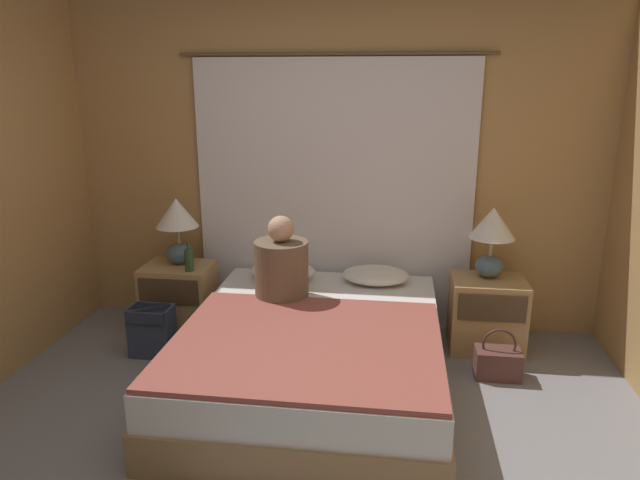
{
  "coord_description": "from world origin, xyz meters",
  "views": [
    {
      "loc": [
        0.48,
        -2.38,
        1.91
      ],
      "look_at": [
        0.0,
        1.14,
        0.9
      ],
      "focal_mm": 32.0,
      "sensor_mm": 36.0,
      "label": 1
    }
  ],
  "objects_px": {
    "nightstand_left": "(180,298)",
    "nightstand_right": "(487,314)",
    "person_left_in_bed": "(281,266)",
    "handbag_on_floor": "(498,362)",
    "bed": "(314,356)",
    "lamp_left": "(177,222)",
    "pillow_left": "(283,271)",
    "beer_bottle_on_left_stand": "(189,259)",
    "backpack_on_floor": "(152,328)",
    "pillow_right": "(376,275)",
    "lamp_right": "(492,232)"
  },
  "relations": [
    {
      "from": "nightstand_left",
      "to": "nightstand_right",
      "type": "height_order",
      "value": "same"
    },
    {
      "from": "person_left_in_bed",
      "to": "handbag_on_floor",
      "type": "distance_m",
      "value": 1.57
    },
    {
      "from": "bed",
      "to": "person_left_in_bed",
      "type": "bearing_deg",
      "value": 126.0
    },
    {
      "from": "nightstand_right",
      "to": "lamp_left",
      "type": "height_order",
      "value": "lamp_left"
    },
    {
      "from": "bed",
      "to": "pillow_left",
      "type": "distance_m",
      "value": 0.89
    },
    {
      "from": "handbag_on_floor",
      "to": "beer_bottle_on_left_stand",
      "type": "bearing_deg",
      "value": 171.94
    },
    {
      "from": "nightstand_right",
      "to": "nightstand_left",
      "type": "bearing_deg",
      "value": 180.0
    },
    {
      "from": "handbag_on_floor",
      "to": "bed",
      "type": "bearing_deg",
      "value": -165.84
    },
    {
      "from": "pillow_left",
      "to": "backpack_on_floor",
      "type": "relative_size",
      "value": 1.36
    },
    {
      "from": "backpack_on_floor",
      "to": "pillow_right",
      "type": "bearing_deg",
      "value": 17.23
    },
    {
      "from": "nightstand_right",
      "to": "beer_bottle_on_left_stand",
      "type": "height_order",
      "value": "beer_bottle_on_left_stand"
    },
    {
      "from": "bed",
      "to": "pillow_left",
      "type": "xyz_separation_m",
      "value": [
        -0.35,
        0.77,
        0.29
      ]
    },
    {
      "from": "bed",
      "to": "nightstand_left",
      "type": "distance_m",
      "value": 1.36
    },
    {
      "from": "person_left_in_bed",
      "to": "beer_bottle_on_left_stand",
      "type": "xyz_separation_m",
      "value": [
        -0.74,
        0.23,
        -0.06
      ]
    },
    {
      "from": "nightstand_left",
      "to": "handbag_on_floor",
      "type": "distance_m",
      "value": 2.38
    },
    {
      "from": "pillow_left",
      "to": "backpack_on_floor",
      "type": "xyz_separation_m",
      "value": [
        -0.85,
        -0.48,
        -0.3
      ]
    },
    {
      "from": "bed",
      "to": "backpack_on_floor",
      "type": "bearing_deg",
      "value": 166.51
    },
    {
      "from": "nightstand_right",
      "to": "beer_bottle_on_left_stand",
      "type": "relative_size",
      "value": 2.36
    },
    {
      "from": "nightstand_left",
      "to": "pillow_right",
      "type": "xyz_separation_m",
      "value": [
        1.51,
        0.06,
        0.24
      ]
    },
    {
      "from": "handbag_on_floor",
      "to": "pillow_right",
      "type": "bearing_deg",
      "value": 150.54
    },
    {
      "from": "pillow_left",
      "to": "pillow_right",
      "type": "relative_size",
      "value": 1.0
    },
    {
      "from": "nightstand_left",
      "to": "person_left_in_bed",
      "type": "bearing_deg",
      "value": -20.79
    },
    {
      "from": "person_left_in_bed",
      "to": "backpack_on_floor",
      "type": "bearing_deg",
      "value": -174.35
    },
    {
      "from": "pillow_left",
      "to": "beer_bottle_on_left_stand",
      "type": "height_order",
      "value": "beer_bottle_on_left_stand"
    },
    {
      "from": "lamp_left",
      "to": "handbag_on_floor",
      "type": "height_order",
      "value": "lamp_left"
    },
    {
      "from": "pillow_left",
      "to": "pillow_right",
      "type": "xyz_separation_m",
      "value": [
        0.7,
        0.0,
        0.0
      ]
    },
    {
      "from": "lamp_right",
      "to": "beer_bottle_on_left_stand",
      "type": "distance_m",
      "value": 2.2
    },
    {
      "from": "nightstand_left",
      "to": "pillow_right",
      "type": "relative_size",
      "value": 1.08
    },
    {
      "from": "bed",
      "to": "lamp_left",
      "type": "relative_size",
      "value": 3.86
    },
    {
      "from": "lamp_right",
      "to": "pillow_left",
      "type": "bearing_deg",
      "value": -179.83
    },
    {
      "from": "pillow_left",
      "to": "backpack_on_floor",
      "type": "distance_m",
      "value": 1.03
    },
    {
      "from": "pillow_right",
      "to": "lamp_right",
      "type": "bearing_deg",
      "value": 0.32
    },
    {
      "from": "person_left_in_bed",
      "to": "handbag_on_floor",
      "type": "height_order",
      "value": "person_left_in_bed"
    },
    {
      "from": "pillow_right",
      "to": "beer_bottle_on_left_stand",
      "type": "xyz_separation_m",
      "value": [
        -1.37,
        -0.16,
        0.11
      ]
    },
    {
      "from": "beer_bottle_on_left_stand",
      "to": "backpack_on_floor",
      "type": "bearing_deg",
      "value": -119.67
    },
    {
      "from": "nightstand_left",
      "to": "pillow_left",
      "type": "height_order",
      "value": "pillow_left"
    },
    {
      "from": "pillow_left",
      "to": "nightstand_left",
      "type": "bearing_deg",
      "value": -176.1
    },
    {
      "from": "nightstand_right",
      "to": "handbag_on_floor",
      "type": "xyz_separation_m",
      "value": [
        0.03,
        -0.42,
        -0.16
      ]
    },
    {
      "from": "person_left_in_bed",
      "to": "beer_bottle_on_left_stand",
      "type": "relative_size",
      "value": 2.58
    },
    {
      "from": "lamp_right",
      "to": "pillow_right",
      "type": "height_order",
      "value": "lamp_right"
    },
    {
      "from": "nightstand_left",
      "to": "beer_bottle_on_left_stand",
      "type": "bearing_deg",
      "value": -37.05
    },
    {
      "from": "beer_bottle_on_left_stand",
      "to": "backpack_on_floor",
      "type": "xyz_separation_m",
      "value": [
        -0.18,
        -0.32,
        -0.42
      ]
    },
    {
      "from": "person_left_in_bed",
      "to": "backpack_on_floor",
      "type": "xyz_separation_m",
      "value": [
        -0.93,
        -0.09,
        -0.47
      ]
    },
    {
      "from": "nightstand_left",
      "to": "nightstand_right",
      "type": "bearing_deg",
      "value": 0.0
    },
    {
      "from": "backpack_on_floor",
      "to": "lamp_right",
      "type": "bearing_deg",
      "value": 11.63
    },
    {
      "from": "bed",
      "to": "backpack_on_floor",
      "type": "xyz_separation_m",
      "value": [
        -1.2,
        0.29,
        -0.02
      ]
    },
    {
      "from": "lamp_right",
      "to": "pillow_left",
      "type": "distance_m",
      "value": 1.55
    },
    {
      "from": "nightstand_right",
      "to": "pillow_left",
      "type": "height_order",
      "value": "pillow_left"
    },
    {
      "from": "handbag_on_floor",
      "to": "nightstand_left",
      "type": "bearing_deg",
      "value": 169.92
    },
    {
      "from": "lamp_right",
      "to": "bed",
      "type": "bearing_deg",
      "value": -146.22
    }
  ]
}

